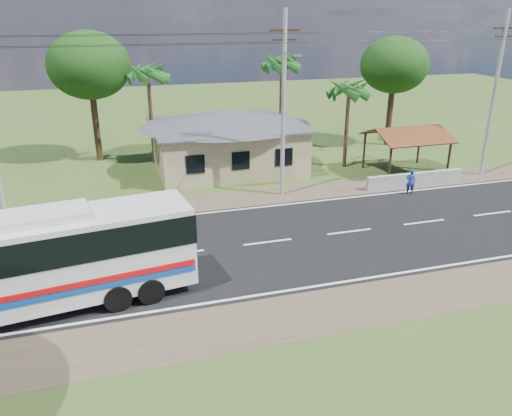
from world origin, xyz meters
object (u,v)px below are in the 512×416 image
at_px(motorcycle, 424,174).
at_px(person, 411,182).
at_px(waiting_shed, 408,135).
at_px(coach_bus, 18,260).

distance_m(motorcycle, person, 3.20).
distance_m(waiting_shed, person, 5.15).
xyz_separation_m(coach_bus, person, (21.50, 7.66, -1.47)).
height_order(coach_bus, person, coach_bus).
bearing_deg(motorcycle, coach_bus, 106.15).
bearing_deg(waiting_shed, motorcycle, -84.89).
xyz_separation_m(waiting_shed, coach_bus, (-23.72, -11.90, -0.44)).
xyz_separation_m(waiting_shed, person, (-2.22, -4.24, -1.91)).
bearing_deg(person, motorcycle, -116.26).
relative_size(motorcycle, person, 1.08).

